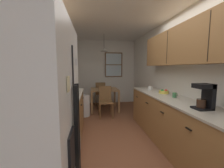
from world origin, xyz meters
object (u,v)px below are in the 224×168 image
Objects in this scene: table_serving_bowl at (105,88)px; dining_chair_far at (100,92)px; mug_by_coffeemaker at (150,88)px; microwave_over_range at (27,42)px; trash_bin at (84,106)px; mug_spare at (175,95)px; dining_chair_near at (106,100)px; coffee_maker at (205,96)px; storage_canister at (57,97)px; stove_range at (45,156)px; fruit_bowl at (164,92)px; dining_table at (104,92)px.

dining_chair_far is at bearing 101.67° from table_serving_bowl.
table_serving_bowl is at bearing 121.58° from mug_by_coffeemaker.
microwave_over_range reaches higher than trash_bin.
table_serving_bowl is (-1.07, 2.47, -0.18)m from mug_spare.
dining_chair_near is 2.65× the size of coffee_maker.
trash_bin is 1.86× the size of coffee_maker.
dining_chair_near is at bearing -93.43° from table_serving_bowl.
mug_by_coffeemaker is at bearing -63.03° from dining_chair_far.
dining_chair_far reaches higher than table_serving_bowl.
storage_canister reaches higher than dining_chair_near.
stove_range is 2.09m from coffee_maker.
storage_canister is 1.75× the size of mug_by_coffeemaker.
mug_spare is at bearing -46.78° from trash_bin.
dining_chair_near is at bearing 67.80° from microwave_over_range.
stove_range is 5.41× the size of fruit_bowl.
trash_bin is 3.11× the size of fruit_bowl.
stove_range reaches higher than mug_by_coffeemaker.
dining_chair_far is 1.42× the size of trash_bin.
trash_bin is 2.35m from fruit_bowl.
fruit_bowl reaches higher than dining_chair_far.
storage_canister is at bearing 163.94° from coffee_maker.
dining_table is 2.63m from mug_spare.
microwave_over_range is at bearing -140.19° from mug_by_coffeemaker.
dining_table reaches higher than trash_bin.
table_serving_bowl is at bearing 42.43° from trash_bin.
trash_bin is 3.26× the size of table_serving_bowl.
fruit_bowl is at bearing -62.17° from table_serving_bowl.
coffee_maker is at bearing 2.20° from stove_range.
microwave_over_range is 2.20m from coffee_maker.
microwave_over_range is at bearing 179.97° from stove_range.
mug_by_coffeemaker is at bearing -39.49° from dining_chair_near.
mug_by_coffeemaker reaches higher than trash_bin.
fruit_bowl is (2.17, 1.24, -0.76)m from microwave_over_range.
trash_bin is 2.62m from mug_spare.
stove_range is at bearing -106.56° from dining_table.
table_serving_bowl is (-1.03, 3.21, -0.31)m from coffee_maker.
table_serving_bowl reaches higher than trash_bin.
microwave_over_range reaches higher than mug_by_coffeemaker.
microwave_over_range is 0.65× the size of dining_chair_far.
dining_chair_near is 4.20× the size of storage_canister.
microwave_over_range is 2.86× the size of fruit_bowl.
storage_canister is 2.14m from fruit_bowl.
coffee_maker reaches higher than dining_chair_near.
table_serving_bowl is at bearing 107.72° from coffee_maker.
dining_chair_far is at bearing 106.85° from coffee_maker.
mug_by_coffeemaker is (1.08, -2.13, 0.45)m from dining_chair_far.
table_serving_bowl is at bearing 71.76° from microwave_over_range.
microwave_over_range reaches higher than storage_canister.
dining_chair_near reaches higher than dining_table.
fruit_bowl is (0.11, -0.47, -0.01)m from mug_by_coffeemaker.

